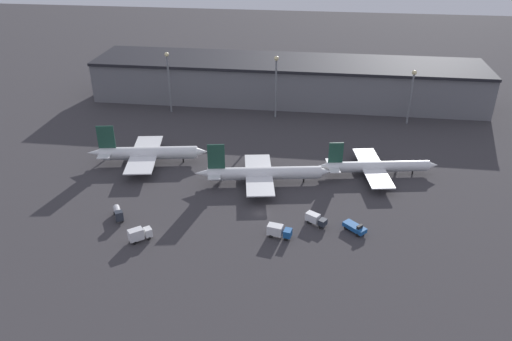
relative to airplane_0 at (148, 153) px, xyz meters
name	(u,v)px	position (x,y,z in m)	size (l,w,h in m)	color
ground	(260,213)	(40.49, -25.57, -3.53)	(600.00, 600.00, 0.00)	#383538
terminal_building	(287,80)	(40.49, 66.52, 5.16)	(164.36, 30.11, 17.30)	slate
airplane_0	(148,153)	(0.00, 0.00, 0.00)	(39.35, 29.13, 13.41)	white
airplane_1	(263,173)	(39.12, -8.41, -0.22)	(41.78, 27.28, 13.25)	white
airplane_2	(376,167)	(73.78, 1.47, -0.64)	(38.82, 27.68, 11.39)	white
service_vehicle_0	(279,231)	(46.47, -35.86, -1.68)	(6.56, 3.61, 3.32)	#195199
service_vehicle_1	(139,234)	(11.66, -42.12, -1.55)	(5.94, 5.38, 3.62)	white
service_vehicle_2	(315,219)	(55.68, -28.88, -1.85)	(6.05, 4.83, 2.98)	#282D38
service_vehicle_3	(118,213)	(2.55, -33.09, -1.83)	(4.83, 6.39, 3.33)	#282D38
service_vehicle_4	(355,227)	(65.99, -30.95, -2.25)	(6.40, 6.20, 2.72)	#195199
lamp_post_0	(168,75)	(-5.41, 45.84, 12.24)	(1.80, 1.80, 24.76)	slate
lamp_post_1	(276,79)	(37.66, 45.84, 12.24)	(1.80, 1.80, 24.77)	slate
lamp_post_2	(412,89)	(89.25, 45.84, 10.31)	(1.80, 1.80, 21.29)	slate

